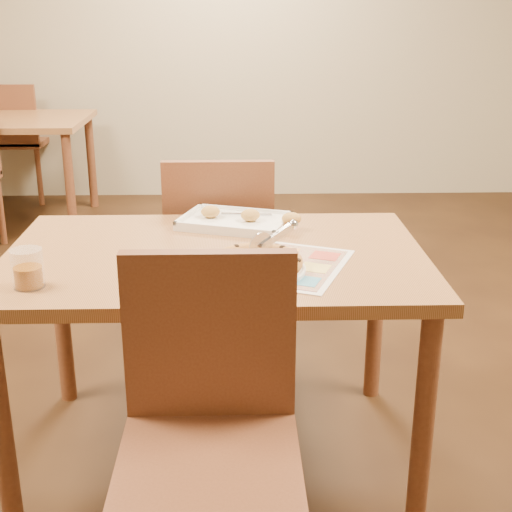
{
  "coord_description": "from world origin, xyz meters",
  "views": [
    {
      "loc": [
        0.07,
        -2.08,
        1.45
      ],
      "look_at": [
        0.12,
        -0.18,
        0.77
      ],
      "focal_mm": 50.0,
      "sensor_mm": 36.0,
      "label": 1
    }
  ],
  "objects_px": {
    "pizza_cutter": "(272,239)",
    "menu": "(294,266)",
    "bg_chair_far": "(13,129)",
    "chair_near": "(209,397)",
    "glass_tumbler": "(28,271)",
    "chair_far": "(220,239)",
    "dining_table": "(215,278)",
    "plate": "(256,270)",
    "appetizer_tray": "(238,221)",
    "pizza": "(257,262)"
  },
  "relations": [
    {
      "from": "bg_chair_far",
      "to": "chair_near",
      "type": "bearing_deg",
      "value": 112.29
    },
    {
      "from": "chair_near",
      "to": "menu",
      "type": "distance_m",
      "value": 0.55
    },
    {
      "from": "pizza_cutter",
      "to": "chair_near",
      "type": "bearing_deg",
      "value": -146.29
    },
    {
      "from": "dining_table",
      "to": "menu",
      "type": "height_order",
      "value": "menu"
    },
    {
      "from": "bg_chair_far",
      "to": "pizza_cutter",
      "type": "bearing_deg",
      "value": 117.16
    },
    {
      "from": "dining_table",
      "to": "plate",
      "type": "xyz_separation_m",
      "value": [
        0.12,
        -0.18,
        0.09
      ]
    },
    {
      "from": "chair_near",
      "to": "glass_tumbler",
      "type": "relative_size",
      "value": 4.39
    },
    {
      "from": "chair_far",
      "to": "menu",
      "type": "height_order",
      "value": "chair_far"
    },
    {
      "from": "appetizer_tray",
      "to": "bg_chair_far",
      "type": "bearing_deg",
      "value": 118.98
    },
    {
      "from": "bg_chair_far",
      "to": "chair_far",
      "type": "bearing_deg",
      "value": 120.65
    },
    {
      "from": "pizza_cutter",
      "to": "glass_tumbler",
      "type": "distance_m",
      "value": 0.68
    },
    {
      "from": "dining_table",
      "to": "pizza",
      "type": "distance_m",
      "value": 0.24
    },
    {
      "from": "chair_near",
      "to": "pizza_cutter",
      "type": "bearing_deg",
      "value": 69.73
    },
    {
      "from": "plate",
      "to": "pizza",
      "type": "distance_m",
      "value": 0.02
    },
    {
      "from": "pizza_cutter",
      "to": "appetizer_tray",
      "type": "xyz_separation_m",
      "value": [
        -0.1,
        0.43,
        -0.07
      ]
    },
    {
      "from": "pizza",
      "to": "glass_tumbler",
      "type": "bearing_deg",
      "value": -170.74
    },
    {
      "from": "plate",
      "to": "glass_tumbler",
      "type": "bearing_deg",
      "value": -171.42
    },
    {
      "from": "dining_table",
      "to": "bg_chair_far",
      "type": "height_order",
      "value": "bg_chair_far"
    },
    {
      "from": "dining_table",
      "to": "plate",
      "type": "relative_size",
      "value": 4.55
    },
    {
      "from": "pizza_cutter",
      "to": "glass_tumbler",
      "type": "bearing_deg",
      "value": 154.71
    },
    {
      "from": "bg_chair_far",
      "to": "pizza_cutter",
      "type": "xyz_separation_m",
      "value": [
        1.77,
        -3.45,
        0.24
      ]
    },
    {
      "from": "dining_table",
      "to": "plate",
      "type": "bearing_deg",
      "value": -55.44
    },
    {
      "from": "dining_table",
      "to": "plate",
      "type": "height_order",
      "value": "plate"
    },
    {
      "from": "dining_table",
      "to": "bg_chair_far",
      "type": "distance_m",
      "value": 3.67
    },
    {
      "from": "pizza_cutter",
      "to": "menu",
      "type": "xyz_separation_m",
      "value": [
        0.07,
        0.01,
        -0.09
      ]
    },
    {
      "from": "bg_chair_far",
      "to": "glass_tumbler",
      "type": "distance_m",
      "value": 3.74
    },
    {
      "from": "chair_far",
      "to": "pizza",
      "type": "xyz_separation_m",
      "value": [
        0.13,
        -0.77,
        0.18
      ]
    },
    {
      "from": "appetizer_tray",
      "to": "glass_tumbler",
      "type": "xyz_separation_m",
      "value": [
        -0.57,
        -0.55,
        0.03
      ]
    },
    {
      "from": "chair_near",
      "to": "pizza",
      "type": "bearing_deg",
      "value": 73.81
    },
    {
      "from": "plate",
      "to": "pizza_cutter",
      "type": "bearing_deg",
      "value": 35.3
    },
    {
      "from": "chair_near",
      "to": "pizza",
      "type": "relative_size",
      "value": 1.78
    },
    {
      "from": "chair_near",
      "to": "menu",
      "type": "relative_size",
      "value": 1.21
    },
    {
      "from": "dining_table",
      "to": "appetizer_tray",
      "type": "height_order",
      "value": "appetizer_tray"
    },
    {
      "from": "dining_table",
      "to": "menu",
      "type": "xyz_separation_m",
      "value": [
        0.23,
        -0.13,
        0.09
      ]
    },
    {
      "from": "glass_tumbler",
      "to": "bg_chair_far",
      "type": "bearing_deg",
      "value": 107.16
    },
    {
      "from": "plate",
      "to": "glass_tumbler",
      "type": "distance_m",
      "value": 0.63
    },
    {
      "from": "chair_near",
      "to": "bg_chair_far",
      "type": "height_order",
      "value": "same"
    },
    {
      "from": "pizza",
      "to": "appetizer_tray",
      "type": "height_order",
      "value": "appetizer_tray"
    },
    {
      "from": "menu",
      "to": "bg_chair_far",
      "type": "bearing_deg",
      "value": 118.11
    },
    {
      "from": "chair_far",
      "to": "plate",
      "type": "height_order",
      "value": "chair_far"
    },
    {
      "from": "glass_tumbler",
      "to": "chair_near",
      "type": "bearing_deg",
      "value": -33.66
    },
    {
      "from": "chair_far",
      "to": "appetizer_tray",
      "type": "relative_size",
      "value": 1.08
    },
    {
      "from": "bg_chair_far",
      "to": "plate",
      "type": "height_order",
      "value": "bg_chair_far"
    },
    {
      "from": "glass_tumbler",
      "to": "menu",
      "type": "relative_size",
      "value": 0.28
    },
    {
      "from": "dining_table",
      "to": "appetizer_tray",
      "type": "distance_m",
      "value": 0.31
    },
    {
      "from": "pizza",
      "to": "dining_table",
      "type": "bearing_deg",
      "value": 126.48
    },
    {
      "from": "chair_far",
      "to": "glass_tumbler",
      "type": "distance_m",
      "value": 1.02
    },
    {
      "from": "pizza_cutter",
      "to": "bg_chair_far",
      "type": "bearing_deg",
      "value": 81.14
    },
    {
      "from": "pizza_cutter",
      "to": "menu",
      "type": "distance_m",
      "value": 0.11
    },
    {
      "from": "chair_far",
      "to": "glass_tumbler",
      "type": "relative_size",
      "value": 4.39
    }
  ]
}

